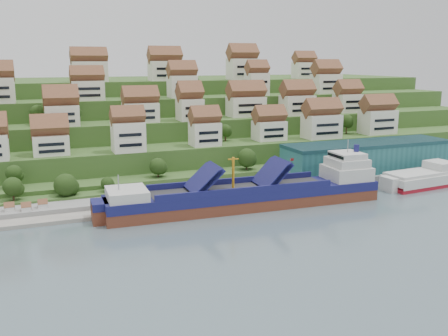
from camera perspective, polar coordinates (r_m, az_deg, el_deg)
name	(u,v)px	position (r m, az deg, el deg)	size (l,w,h in m)	color
ground	(250,205)	(139.75, 2.99, -4.27)	(300.00, 300.00, 0.00)	slate
quay	(287,183)	(161.13, 7.26, -1.71)	(180.00, 14.00, 2.20)	gray
pebble_beach	(27,215)	(139.38, -21.59, -4.97)	(45.00, 20.00, 1.00)	gray
hillside	(158,124)	(233.95, -7.61, 5.02)	(260.00, 128.00, 31.00)	#2D4C1E
hillside_village	(190,101)	(191.87, -3.93, 7.64)	(157.05, 62.20, 29.26)	white
hillside_trees	(177,130)	(173.57, -5.44, 4.36)	(140.57, 62.80, 31.23)	#254216
warehouse	(367,156)	(178.79, 16.03, 1.30)	(60.00, 15.00, 10.00)	#266668
flagpole	(290,169)	(154.67, 7.59, -0.11)	(1.28, 0.16, 8.00)	gray
beach_huts	(18,211)	(137.78, -22.47, -4.55)	(14.40, 3.70, 2.20)	white
cargo_ship	(254,195)	(137.80, 3.43, -3.11)	(77.19, 14.93, 17.01)	brown
second_ship	(425,178)	(172.67, 21.99, -1.11)	(28.77, 12.78, 8.11)	maroon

